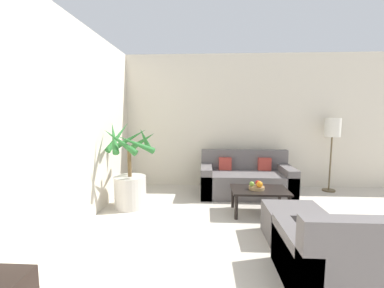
{
  "coord_description": "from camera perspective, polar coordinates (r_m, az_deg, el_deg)",
  "views": [
    {
      "loc": [
        -1.6,
        0.71,
        1.52
      ],
      "look_at": [
        -1.83,
        4.99,
        1.0
      ],
      "focal_mm": 24.0,
      "sensor_mm": 36.0,
      "label": 1
    }
  ],
  "objects": [
    {
      "name": "sofa_loveseat",
      "position": [
        4.95,
        11.84,
        -7.8
      ],
      "size": [
        1.67,
        0.83,
        0.81
      ],
      "color": "#605B5B",
      "rests_on": "ground_plane"
    },
    {
      "name": "armchair",
      "position": [
        2.72,
        29.03,
        -21.74
      ],
      "size": [
        0.84,
        0.84,
        0.76
      ],
      "color": "#605B5B",
      "rests_on": "ground_plane"
    },
    {
      "name": "apple_red",
      "position": [
        4.05,
        14.43,
        -8.39
      ],
      "size": [
        0.08,
        0.08,
        0.08
      ],
      "color": "red",
      "rests_on": "fruit_bowl"
    },
    {
      "name": "apple_green",
      "position": [
        3.98,
        13.14,
        -8.63
      ],
      "size": [
        0.07,
        0.07,
        0.07
      ],
      "color": "olive",
      "rests_on": "fruit_bowl"
    },
    {
      "name": "wall_back",
      "position": [
        5.57,
        19.8,
        4.74
      ],
      "size": [
        8.07,
        0.06,
        2.7
      ],
      "color": "beige",
      "rests_on": "ground_plane"
    },
    {
      "name": "potted_palm",
      "position": [
        4.28,
        -13.58,
        -7.49
      ],
      "size": [
        0.81,
        0.9,
        1.4
      ],
      "color": "beige",
      "rests_on": "ground_plane"
    },
    {
      "name": "wall_left",
      "position": [
        2.84,
        -32.85,
        2.41
      ],
      "size": [
        0.06,
        7.61,
        2.7
      ],
      "color": "beige",
      "rests_on": "ground_plane"
    },
    {
      "name": "orange_fruit",
      "position": [
        3.96,
        14.78,
        -8.64
      ],
      "size": [
        0.09,
        0.09,
        0.09
      ],
      "color": "orange",
      "rests_on": "fruit_bowl"
    },
    {
      "name": "fruit_bowl",
      "position": [
        4.02,
        14.16,
        -9.41
      ],
      "size": [
        0.23,
        0.23,
        0.05
      ],
      "color": "#997A4C",
      "rests_on": "coffee_table"
    },
    {
      "name": "floor_lamp",
      "position": [
        5.59,
        28.74,
        2.45
      ],
      "size": [
        0.29,
        0.29,
        1.42
      ],
      "color": "brown",
      "rests_on": "ground_plane"
    },
    {
      "name": "coffee_table",
      "position": [
        4.06,
        14.77,
        -10.39
      ],
      "size": [
        0.83,
        0.55,
        0.38
      ],
      "color": "black",
      "rests_on": "ground_plane"
    },
    {
      "name": "ottoman",
      "position": [
        3.48,
        21.51,
        -15.94
      ],
      "size": [
        0.66,
        0.53,
        0.39
      ],
      "color": "#605B5B",
      "rests_on": "ground_plane"
    }
  ]
}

